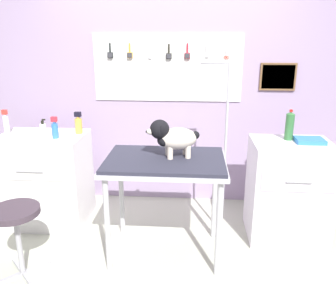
% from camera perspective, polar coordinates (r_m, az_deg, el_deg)
% --- Properties ---
extents(ground, '(4.40, 4.00, 0.04)m').
position_cam_1_polar(ground, '(2.98, -1.66, -20.07)').
color(ground, '#ABAE9B').
extents(rear_wall_panel, '(4.00, 0.11, 2.30)m').
position_cam_1_polar(rear_wall_panel, '(3.70, 0.27, 7.44)').
color(rear_wall_panel, '#9B87A6').
rests_on(rear_wall_panel, ground).
extents(grooming_table, '(0.97, 0.66, 0.85)m').
position_cam_1_polar(grooming_table, '(2.78, -0.49, -4.41)').
color(grooming_table, '#B7B7BC').
rests_on(grooming_table, ground).
extents(grooming_arm, '(0.30, 0.11, 1.58)m').
position_cam_1_polar(grooming_arm, '(3.12, 9.13, -2.75)').
color(grooming_arm, '#B7B7BC').
rests_on(grooming_arm, ground).
extents(dog, '(0.42, 0.26, 0.31)m').
position_cam_1_polar(dog, '(2.73, 0.71, 0.81)').
color(dog, beige).
rests_on(dog, grooming_table).
extents(counter_left, '(0.80, 0.58, 0.88)m').
position_cam_1_polar(counter_left, '(3.61, -19.49, -5.73)').
color(counter_left, silver).
rests_on(counter_left, ground).
extents(cabinet_right, '(0.68, 0.54, 0.90)m').
position_cam_1_polar(cabinet_right, '(3.32, 19.10, -7.51)').
color(cabinet_right, silver).
rests_on(cabinet_right, ground).
extents(stool, '(0.36, 0.36, 0.57)m').
position_cam_1_polar(stool, '(2.87, -23.75, -11.73)').
color(stool, '#9E9EA3').
rests_on(stool, ground).
extents(detangler_spray, '(0.05, 0.05, 0.24)m').
position_cam_1_polar(detangler_spray, '(3.61, -25.07, 2.74)').
color(detangler_spray, white).
rests_on(detangler_spray, counter_left).
extents(spray_bottle_tall, '(0.06, 0.05, 0.19)m').
position_cam_1_polar(spray_bottle_tall, '(3.32, -19.81, 1.70)').
color(spray_bottle_tall, white).
rests_on(spray_bottle_tall, counter_left).
extents(conditioner_bottle, '(0.06, 0.06, 0.20)m').
position_cam_1_polar(conditioner_bottle, '(3.31, -18.09, 2.02)').
color(conditioner_bottle, '#306EBA').
rests_on(conditioner_bottle, counter_left).
extents(pump_bottle_white, '(0.07, 0.07, 0.21)m').
position_cam_1_polar(pump_bottle_white, '(3.41, -14.49, 2.83)').
color(pump_bottle_white, gold).
rests_on(pump_bottle_white, counter_left).
extents(soda_bottle, '(0.07, 0.07, 0.27)m').
position_cam_1_polar(soda_bottle, '(3.22, 19.34, 2.52)').
color(soda_bottle, '#326A36').
rests_on(soda_bottle, cabinet_right).
extents(supply_tray, '(0.24, 0.18, 0.04)m').
position_cam_1_polar(supply_tray, '(3.22, 22.24, 0.24)').
color(supply_tray, '#3078C2').
rests_on(supply_tray, cabinet_right).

